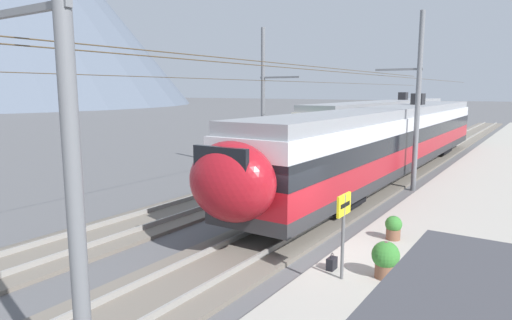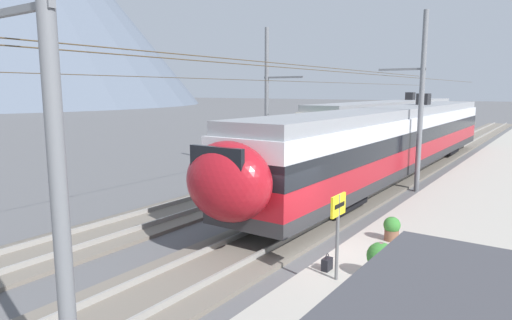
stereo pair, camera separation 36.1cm
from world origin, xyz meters
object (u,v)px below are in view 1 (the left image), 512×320
handbag_near_sign (332,263)px  potted_plant_by_shelter (393,227)px  platform_sign (344,217)px  catenary_mast_west (65,151)px  train_near_platform (393,137)px  potted_plant_platform_edge (386,257)px  train_far_track (386,120)px  catenary_mast_mid (415,100)px  catenary_mast_far_side (265,99)px

handbag_near_sign → potted_plant_by_shelter: bearing=-10.8°
platform_sign → potted_plant_by_shelter: bearing=-2.8°
catenary_mast_west → handbag_near_sign: (6.42, -1.12, -3.50)m
train_near_platform → potted_plant_platform_edge: train_near_platform is taller
catenary_mast_west → platform_sign: catenary_mast_west is taller
train_far_track → platform_sign: size_ratio=14.80×
train_far_track → catenary_mast_mid: bearing=-158.6°
catenary_mast_west → handbag_near_sign: catenary_mast_west is taller
train_near_platform → handbag_near_sign: train_near_platform is taller
handbag_near_sign → platform_sign: bearing=-131.9°
catenary_mast_far_side → catenary_mast_west: bearing=-155.3°
train_near_platform → handbag_near_sign: bearing=-168.7°
platform_sign → potted_plant_platform_edge: (0.63, -0.84, -1.02)m
catenary_mast_mid → catenary_mast_far_side: size_ratio=1.00×
catenary_mast_mid → handbag_near_sign: (-11.64, -1.11, -3.84)m
handbag_near_sign → potted_plant_platform_edge: bearing=-79.0°
train_far_track → handbag_near_sign: size_ratio=70.33×
train_near_platform → catenary_mast_mid: (-2.82, -1.77, 2.07)m
train_far_track → potted_plant_platform_edge: 29.27m
catenary_mast_west → train_near_platform: bearing=4.8°
potted_plant_by_shelter → potted_plant_platform_edge: bearing=-167.0°
catenary_mast_mid → potted_plant_by_shelter: catenary_mast_mid is taller
potted_plant_platform_edge → potted_plant_by_shelter: size_ratio=1.24×
train_near_platform → catenary_mast_west: catenary_mast_west is taller
catenary_mast_far_side → potted_plant_platform_edge: (-11.84, -10.91, -3.46)m
platform_sign → catenary_mast_west: bearing=165.6°
train_near_platform → platform_sign: 15.22m
catenary_mast_far_side → train_near_platform: bearing=-70.6°
catenary_mast_west → potted_plant_by_shelter: (9.57, -1.72, -3.27)m
train_far_track → potted_plant_by_shelter: 26.32m
train_far_track → catenary_mast_far_side: bearing=172.7°
catenary_mast_far_side → train_far_track: bearing=-7.3°
potted_plant_by_shelter → train_near_platform: bearing=17.1°
train_near_platform → catenary_mast_mid: size_ratio=0.63×
catenary_mast_far_side → handbag_near_sign: size_ratio=112.75×
handbag_near_sign → train_near_platform: bearing=11.3°
train_near_platform → potted_plant_platform_edge: size_ratio=34.57×
train_near_platform → catenary_mast_west: bearing=-175.2°
potted_plant_platform_edge → potted_plant_by_shelter: 2.98m
train_far_track → potted_plant_by_shelter: size_ratio=42.31×
potted_plant_platform_edge → platform_sign: bearing=127.0°
train_near_platform → handbag_near_sign: (-14.46, -2.88, -1.77)m
train_far_track → potted_plant_by_shelter: bearing=-161.9°
train_near_platform → train_far_track: bearing=19.0°
train_near_platform → catenary_mast_far_side: 7.45m
potted_plant_platform_edge → handbag_near_sign: bearing=101.0°
train_near_platform → potted_plant_by_shelter: (-11.32, -3.48, -1.53)m
platform_sign → handbag_near_sign: size_ratio=4.75×
platform_sign → train_far_track: bearing=15.7°
potted_plant_platform_edge → potted_plant_by_shelter: bearing=13.0°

